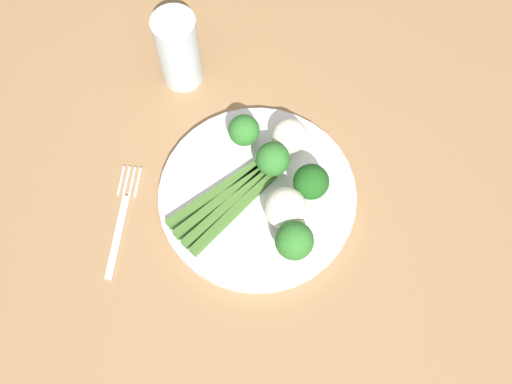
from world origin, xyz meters
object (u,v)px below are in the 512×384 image
(water_glass, at_px, (178,50))
(asparagus_bundle, at_px, (225,203))
(plate, at_px, (256,196))
(cauliflower_left, at_px, (289,136))
(broccoli_back_right, at_px, (244,131))
(broccoli_near_center, at_px, (273,159))
(broccoli_right, at_px, (311,182))
(broccoli_back, at_px, (294,241))
(dining_table, at_px, (258,198))
(fork, at_px, (122,219))
(cauliflower_near_fork, at_px, (285,208))

(water_glass, bearing_deg, asparagus_bundle, -70.12)
(plate, distance_m, cauliflower_left, 0.10)
(broccoli_back_right, xyz_separation_m, water_glass, (-0.10, 0.12, 0.02))
(asparagus_bundle, relative_size, broccoli_near_center, 2.57)
(broccoli_right, bearing_deg, cauliflower_left, 112.16)
(broccoli_back, height_order, broccoli_back_right, broccoli_back)
(broccoli_near_center, relative_size, water_glass, 0.45)
(dining_table, bearing_deg, broccoli_near_center, -17.31)
(dining_table, xyz_separation_m, broccoli_back_right, (-0.02, 0.04, 0.15))
(cauliflower_left, distance_m, water_glass, 0.20)
(dining_table, relative_size, broccoli_near_center, 24.22)
(broccoli_right, height_order, cauliflower_left, broccoli_right)
(cauliflower_left, xyz_separation_m, fork, (-0.23, -0.12, -0.04))
(water_glass, bearing_deg, dining_table, -51.80)
(broccoli_right, distance_m, broccoli_back_right, 0.12)
(fork, bearing_deg, water_glass, -10.68)
(asparagus_bundle, distance_m, broccoli_near_center, 0.09)
(broccoli_back_right, height_order, cauliflower_near_fork, cauliflower_near_fork)
(broccoli_right, distance_m, broccoli_near_center, 0.06)
(cauliflower_near_fork, height_order, cauliflower_left, cauliflower_near_fork)
(broccoli_near_center, xyz_separation_m, cauliflower_left, (0.02, 0.04, -0.01))
(asparagus_bundle, bearing_deg, cauliflower_near_fork, 126.71)
(broccoli_right, relative_size, cauliflower_near_fork, 1.04)
(broccoli_right, bearing_deg, cauliflower_near_fork, -132.88)
(broccoli_near_center, xyz_separation_m, cauliflower_near_fork, (0.02, -0.07, -0.00))
(dining_table, xyz_separation_m, cauliflower_left, (0.04, 0.04, 0.15))
(asparagus_bundle, xyz_separation_m, broccoli_back, (0.09, -0.06, 0.03))
(broccoli_back, bearing_deg, dining_table, 112.43)
(broccoli_back, height_order, water_glass, water_glass)
(broccoli_right, bearing_deg, asparagus_bundle, -168.52)
(cauliflower_near_fork, xyz_separation_m, fork, (-0.22, -0.01, -0.04))
(broccoli_back, distance_m, broccoli_near_center, 0.12)
(broccoli_back_right, distance_m, fork, 0.21)
(broccoli_near_center, xyz_separation_m, fork, (-0.20, -0.08, -0.05))
(fork, relative_size, water_glass, 1.31)
(dining_table, xyz_separation_m, water_glass, (-0.12, 0.16, 0.17))
(asparagus_bundle, bearing_deg, fork, -35.65)
(broccoli_back, bearing_deg, cauliflower_left, 93.27)
(cauliflower_left, bearing_deg, broccoli_back, -86.73)
(broccoli_back, distance_m, cauliflower_left, 0.16)
(asparagus_bundle, distance_m, cauliflower_left, 0.13)
(plate, distance_m, fork, 0.19)
(dining_table, distance_m, broccoli_back, 0.20)
(plate, relative_size, broccoli_back, 4.45)
(plate, relative_size, water_glass, 2.16)
(fork, bearing_deg, plate, -73.38)
(broccoli_back, height_order, cauliflower_near_fork, broccoli_back)
(water_glass, bearing_deg, broccoli_back_right, -49.57)
(water_glass, bearing_deg, cauliflower_near_fork, -55.07)
(dining_table, bearing_deg, plate, -92.48)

